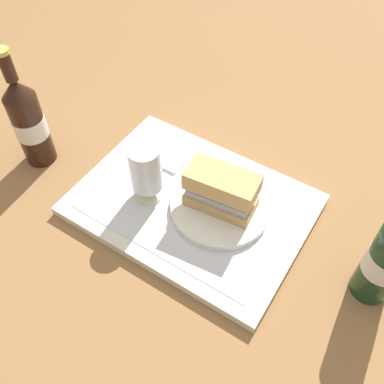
# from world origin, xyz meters

# --- Properties ---
(ground_plane) EXTENTS (3.00, 3.00, 0.00)m
(ground_plane) POSITION_xyz_m (0.00, 0.00, 0.00)
(ground_plane) COLOR olive
(tray) EXTENTS (0.44, 0.32, 0.02)m
(tray) POSITION_xyz_m (0.00, 0.00, 0.01)
(tray) COLOR beige
(tray) RESTS_ON ground_plane
(placemat) EXTENTS (0.38, 0.27, 0.00)m
(placemat) POSITION_xyz_m (0.00, 0.00, 0.02)
(placemat) COLOR silver
(placemat) RESTS_ON tray
(plate) EXTENTS (0.19, 0.19, 0.01)m
(plate) POSITION_xyz_m (-0.06, -0.01, 0.03)
(plate) COLOR silver
(plate) RESTS_ON placemat
(sandwich) EXTENTS (0.14, 0.08, 0.08)m
(sandwich) POSITION_xyz_m (-0.05, -0.01, 0.08)
(sandwich) COLOR tan
(sandwich) RESTS_ON plate
(beer_glass) EXTENTS (0.06, 0.06, 0.12)m
(beer_glass) POSITION_xyz_m (0.08, 0.03, 0.09)
(beer_glass) COLOR silver
(beer_glass) RESTS_ON placemat
(napkin_folded) EXTENTS (0.09, 0.07, 0.01)m
(napkin_folded) POSITION_xyz_m (0.11, -0.07, 0.02)
(napkin_folded) COLOR white
(napkin_folded) RESTS_ON placemat
(beer_bottle) EXTENTS (0.07, 0.07, 0.27)m
(beer_bottle) POSITION_xyz_m (0.35, 0.06, 0.10)
(beer_bottle) COLOR black
(beer_bottle) RESTS_ON ground_plane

